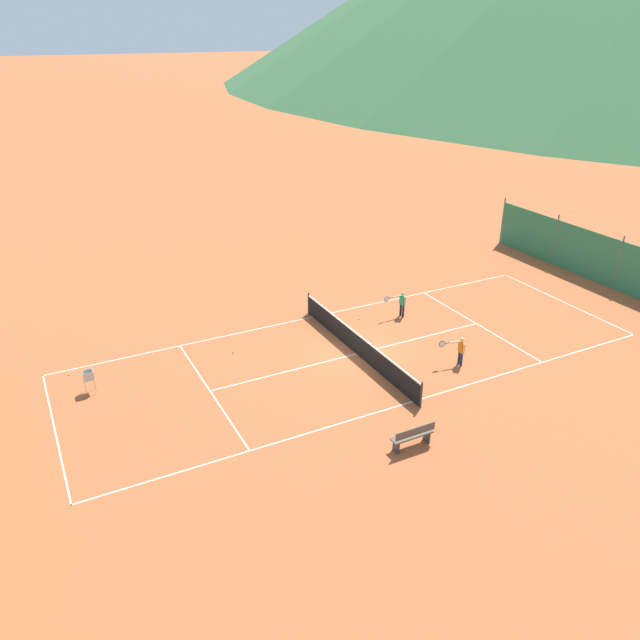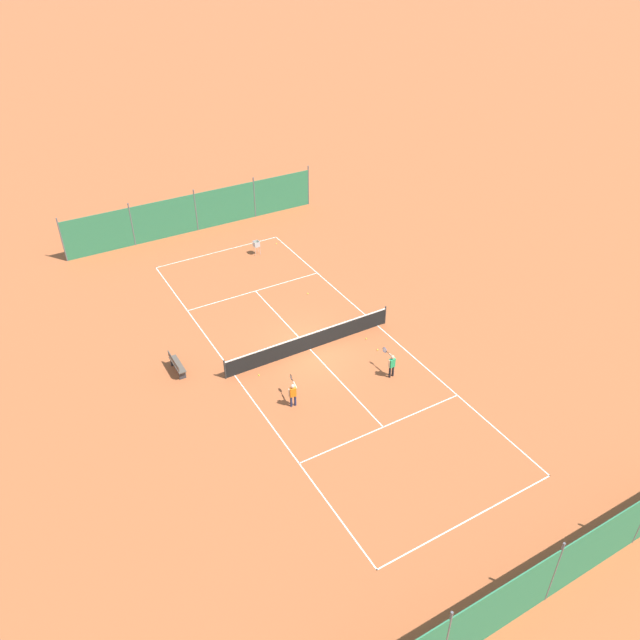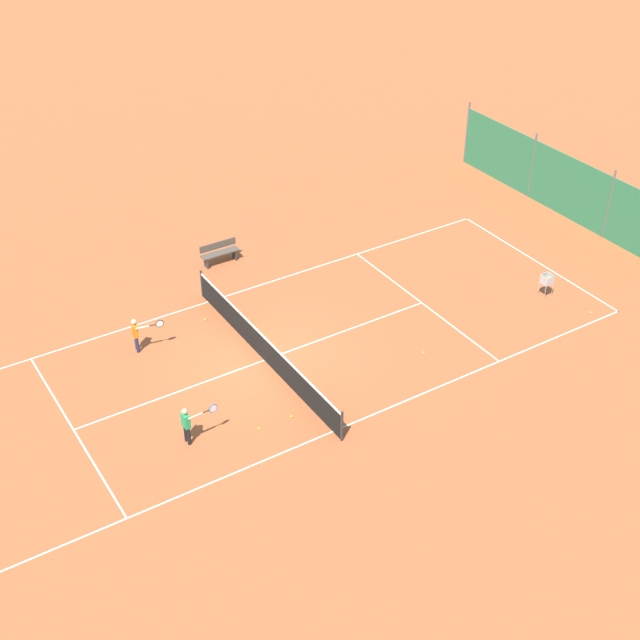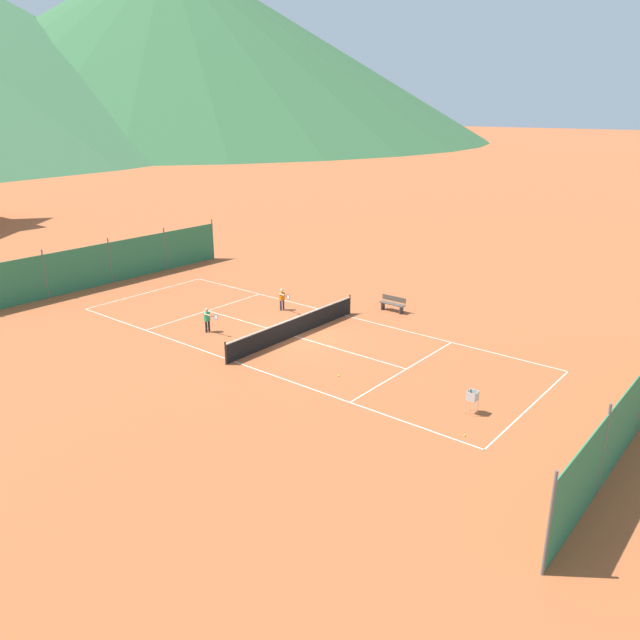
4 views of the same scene
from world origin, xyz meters
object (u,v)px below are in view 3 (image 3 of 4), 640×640
object	(u,v)px
tennis_ball_alley_left	(259,429)
courtside_bench	(220,252)
tennis_ball_mid_court	(205,319)
player_far_baseline	(137,332)
tennis_net	(264,348)
tennis_ball_service_box	(424,353)
tennis_ball_near_corner	(590,313)
player_near_service	(188,422)
tennis_ball_by_net_left	(291,416)
ball_hopper	(547,281)

from	to	relation	value
tennis_ball_alley_left	courtside_bench	size ratio (longest dim) A/B	0.04
tennis_ball_mid_court	courtside_bench	bearing A→B (deg)	-34.45
player_far_baseline	tennis_ball_alley_left	xyz separation A→B (m)	(-5.55, -1.44, -0.68)
tennis_net	courtside_bench	size ratio (longest dim) A/B	6.12
tennis_ball_service_box	tennis_ball_near_corner	bearing A→B (deg)	-100.86
tennis_ball_near_corner	courtside_bench	size ratio (longest dim) A/B	0.04
tennis_ball_mid_court	tennis_net	bearing A→B (deg)	-168.96
tennis_net	player_near_service	size ratio (longest dim) A/B	7.37
player_far_baseline	tennis_ball_alley_left	size ratio (longest dim) A/B	18.61
player_near_service	courtside_bench	size ratio (longest dim) A/B	0.83
player_near_service	tennis_ball_near_corner	distance (m)	14.80
player_far_baseline	tennis_ball_by_net_left	xyz separation A→B (m)	(-5.58, -2.52, -0.68)
tennis_ball_by_net_left	tennis_ball_mid_court	distance (m)	6.03
player_far_baseline	tennis_ball_service_box	xyz separation A→B (m)	(-5.12, -7.82, -0.68)
tennis_ball_near_corner	courtside_bench	world-z (taller)	courtside_bench
tennis_ball_by_net_left	tennis_ball_near_corner	size ratio (longest dim) A/B	1.00
player_near_service	tennis_ball_service_box	xyz separation A→B (m)	(-0.17, -8.33, -0.69)
tennis_ball_mid_court	courtside_bench	world-z (taller)	courtside_bench
tennis_ball_near_corner	ball_hopper	world-z (taller)	ball_hopper
tennis_ball_service_box	tennis_net	bearing A→B (deg)	61.95
player_far_baseline	tennis_ball_service_box	distance (m)	9.38
player_near_service	tennis_net	bearing A→B (deg)	-58.69
courtside_bench	tennis_ball_near_corner	bearing A→B (deg)	-136.89
tennis_ball_alley_left	ball_hopper	bearing A→B (deg)	-85.90
tennis_net	tennis_ball_alley_left	distance (m)	3.41
tennis_ball_alley_left	tennis_ball_service_box	xyz separation A→B (m)	(0.42, -6.38, 0.00)
player_far_baseline	player_near_service	world-z (taller)	player_near_service
tennis_ball_alley_left	courtside_bench	bearing A→B (deg)	-20.21
tennis_net	player_far_baseline	size ratio (longest dim) A/B	7.47
tennis_ball_by_net_left	tennis_ball_mid_court	world-z (taller)	same
player_near_service	ball_hopper	size ratio (longest dim) A/B	1.40
tennis_ball_near_corner	tennis_ball_service_box	bearing A→B (deg)	79.14
tennis_ball_alley_left	tennis_ball_service_box	size ratio (longest dim) A/B	1.00
player_near_service	tennis_ball_by_net_left	xyz separation A→B (m)	(-0.63, -3.03, -0.69)
tennis_ball_service_box	courtside_bench	bearing A→B (deg)	18.78
tennis_net	player_far_baseline	world-z (taller)	player_far_baseline
courtside_bench	tennis_ball_service_box	bearing A→B (deg)	-161.22
tennis_ball_by_net_left	courtside_bench	world-z (taller)	courtside_bench
tennis_net	tennis_ball_alley_left	world-z (taller)	tennis_net
tennis_ball_alley_left	tennis_net	bearing A→B (deg)	-31.93
tennis_ball_service_box	courtside_bench	xyz separation A→B (m)	(8.79, 2.99, 0.42)
tennis_ball_by_net_left	tennis_ball_alley_left	bearing A→B (deg)	88.03
tennis_ball_service_box	courtside_bench	size ratio (longest dim) A/B	0.04
tennis_ball_service_box	ball_hopper	xyz separation A→B (m)	(0.45, -5.81, 0.63)
tennis_ball_alley_left	tennis_ball_mid_court	bearing A→B (deg)	-11.15
tennis_ball_service_box	courtside_bench	world-z (taller)	courtside_bench
player_far_baseline	tennis_ball_service_box	bearing A→B (deg)	-123.22
tennis_ball_near_corner	tennis_ball_mid_court	distance (m)	13.43
tennis_ball_by_net_left	courtside_bench	bearing A→B (deg)	-14.03
tennis_net	tennis_ball_by_net_left	distance (m)	3.03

